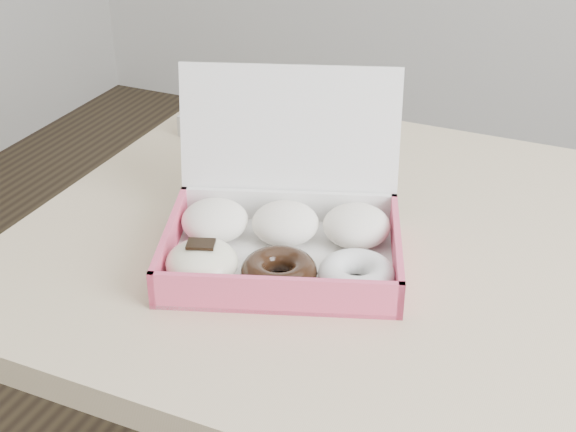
% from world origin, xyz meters
% --- Properties ---
extents(table, '(1.20, 0.80, 0.75)m').
position_xyz_m(table, '(0.00, 0.00, 0.67)').
color(table, tan).
rests_on(table, ground).
extents(donut_box, '(0.37, 0.34, 0.22)m').
position_xyz_m(donut_box, '(-0.23, -0.09, 0.78)').
color(donut_box, white).
rests_on(donut_box, table).
extents(newspapers, '(0.25, 0.21, 0.04)m').
position_xyz_m(newspapers, '(-0.42, 0.26, 0.77)').
color(newspapers, beige).
rests_on(newspapers, table).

